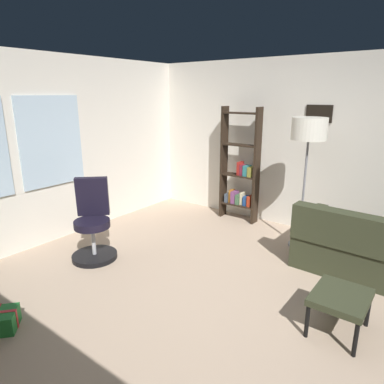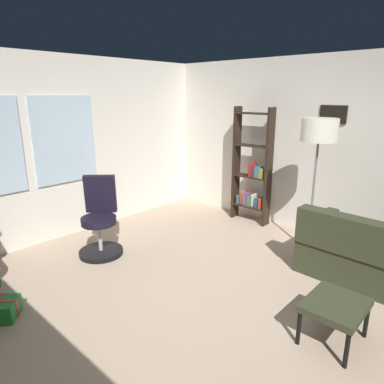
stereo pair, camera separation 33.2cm
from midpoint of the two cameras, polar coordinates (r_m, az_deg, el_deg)
name	(u,v)px [view 1 (the left image)]	position (r m, az deg, el deg)	size (l,w,h in m)	color
ground_plane	(241,327)	(3.41, 5.22, -21.41)	(5.15, 6.10, 0.10)	tan
wall_back_with_windows	(40,151)	(5.11, -25.62, 6.06)	(5.15, 0.12, 2.54)	silver
wall_right_with_frames	(337,149)	(5.20, 21.26, 6.64)	(0.12, 6.10, 2.54)	silver
footstool	(341,299)	(3.28, 20.64, -16.32)	(0.53, 0.45, 0.37)	#313522
office_chair	(93,228)	(4.57, -18.08, -5.64)	(0.59, 0.59, 1.02)	black
bookshelf	(240,172)	(5.58, 6.31, 3.36)	(0.18, 0.64, 1.83)	black
floor_lamp	(309,135)	(4.57, 16.78, 8.93)	(0.44, 0.44, 1.73)	slate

